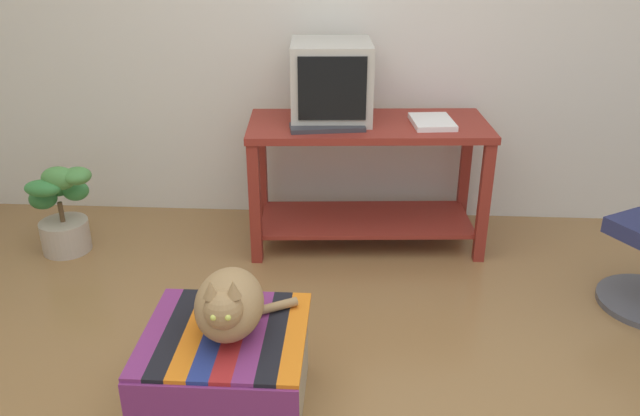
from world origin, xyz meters
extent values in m
cube|color=silver|center=(0.00, 2.05, 1.30)|extent=(8.00, 0.10, 2.60)
cube|color=maroon|center=(-0.43, 1.31, 0.35)|extent=(0.06, 0.06, 0.70)
cube|color=maroon|center=(0.83, 1.40, 0.35)|extent=(0.06, 0.06, 0.70)
cube|color=maroon|center=(0.79, 1.89, 0.35)|extent=(0.06, 0.06, 0.70)
cube|color=maroon|center=(-0.46, 1.80, 0.35)|extent=(0.06, 0.06, 0.70)
cube|color=maroon|center=(0.18, 1.60, 0.14)|extent=(1.26, 0.57, 0.02)
cube|color=maroon|center=(0.18, 1.60, 0.72)|extent=(1.37, 0.66, 0.04)
cube|color=#BCB7A8|center=(-0.03, 1.67, 0.75)|extent=(0.33, 0.32, 0.02)
cube|color=#BCB7A8|center=(-0.03, 1.67, 0.95)|extent=(0.47, 0.46, 0.43)
cube|color=black|center=(-0.01, 1.44, 0.96)|extent=(0.36, 0.04, 0.33)
cube|color=#333338|center=(-0.04, 1.46, 0.75)|extent=(0.42, 0.21, 0.02)
cube|color=white|center=(0.53, 1.58, 0.75)|extent=(0.25, 0.31, 0.03)
cube|color=tan|center=(-0.36, 0.12, 0.17)|extent=(0.58, 0.53, 0.35)
cube|color=#7A2D6B|center=(-0.63, 0.12, 0.35)|extent=(0.08, 0.58, 0.02)
cube|color=black|center=(-0.55, 0.12, 0.35)|extent=(0.08, 0.58, 0.02)
cube|color=orange|center=(-0.48, 0.12, 0.35)|extent=(0.08, 0.58, 0.02)
cube|color=navy|center=(-0.40, 0.12, 0.35)|extent=(0.08, 0.58, 0.02)
cube|color=#AD2323|center=(-0.32, 0.12, 0.35)|extent=(0.08, 0.58, 0.02)
cube|color=#7A2D6B|center=(-0.25, 0.12, 0.35)|extent=(0.08, 0.58, 0.02)
cube|color=black|center=(-0.17, 0.12, 0.35)|extent=(0.08, 0.58, 0.02)
cube|color=orange|center=(-0.09, 0.12, 0.35)|extent=(0.08, 0.58, 0.02)
ellipsoid|color=#9E7A4C|center=(-0.34, 0.13, 0.48)|extent=(0.28, 0.38, 0.23)
sphere|color=#9E7A4C|center=(-0.33, -0.01, 0.54)|extent=(0.14, 0.14, 0.14)
cylinder|color=#9E7A4C|center=(-0.24, 0.24, 0.38)|extent=(0.28, 0.17, 0.04)
cone|color=#9E7A4C|center=(-0.37, -0.01, 0.63)|extent=(0.06, 0.06, 0.06)
cone|color=#9E7A4C|center=(-0.29, 0.00, 0.63)|extent=(0.06, 0.06, 0.06)
sphere|color=#C6D151|center=(-0.35, -0.07, 0.55)|extent=(0.02, 0.02, 0.02)
sphere|color=#C6D151|center=(-0.30, -0.07, 0.55)|extent=(0.02, 0.02, 0.02)
cylinder|color=#B7A893|center=(-1.56, 1.38, 0.09)|extent=(0.27, 0.27, 0.19)
cylinder|color=brown|center=(-1.56, 1.38, 0.25)|extent=(0.03, 0.03, 0.12)
ellipsoid|color=#4C8E42|center=(-1.41, 1.34, 0.49)|extent=(0.16, 0.15, 0.09)
ellipsoid|color=#38843D|center=(-1.49, 1.46, 0.35)|extent=(0.15, 0.14, 0.11)
ellipsoid|color=#38843D|center=(-1.60, 1.45, 0.36)|extent=(0.16, 0.09, 0.10)
ellipsoid|color=#2D7033|center=(-1.65, 1.37, 0.33)|extent=(0.16, 0.15, 0.12)
ellipsoid|color=#38843D|center=(-1.58, 1.27, 0.44)|extent=(0.20, 0.11, 0.09)
ellipsoid|color=#4C8E42|center=(-1.51, 1.32, 0.48)|extent=(0.19, 0.13, 0.13)
camera|label=1|loc=(0.11, -1.85, 1.78)|focal=35.91mm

